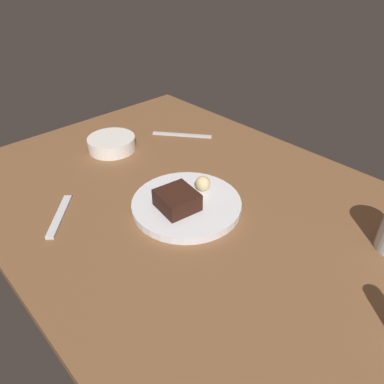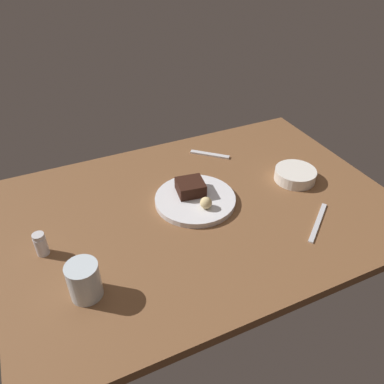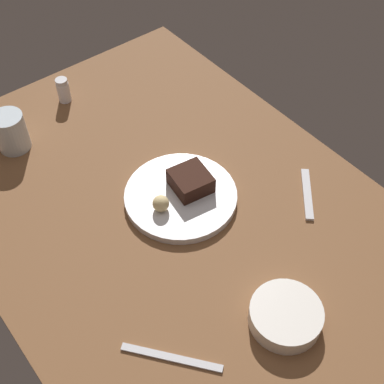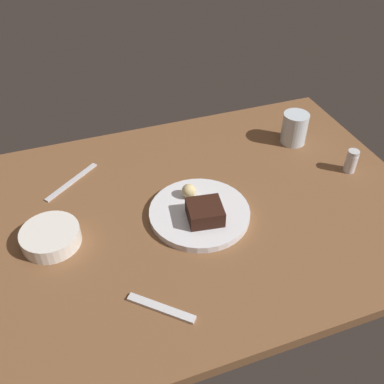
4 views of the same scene
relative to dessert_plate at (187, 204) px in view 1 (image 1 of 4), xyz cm
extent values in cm
cube|color=brown|center=(-0.75, 3.09, -2.41)|extent=(120.00, 84.00, 3.00)
cylinder|color=silver|center=(0.00, 0.00, 0.00)|extent=(25.57, 25.57, 1.82)
cube|color=black|center=(0.25, -3.07, 2.96)|extent=(9.55, 9.28, 4.10)
sphere|color=#DBC184|center=(-0.74, 6.00, 2.76)|extent=(3.70, 3.70, 3.70)
cylinder|color=white|center=(-36.29, 2.89, 1.05)|extent=(13.93, 13.93, 3.93)
cube|color=silver|center=(-17.08, -23.41, -0.56)|extent=(12.33, 11.40, 0.70)
cube|color=silver|center=(-28.83, 24.42, -0.66)|extent=(15.79, 12.86, 0.50)
camera|label=1|loc=(49.75, -44.94, 50.82)|focal=33.68mm
camera|label=2|loc=(40.71, 85.88, 74.36)|focal=35.60mm
camera|label=3|loc=(-62.47, 46.46, 92.51)|focal=49.94mm
camera|label=4|loc=(-28.31, -73.87, 75.06)|focal=40.22mm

